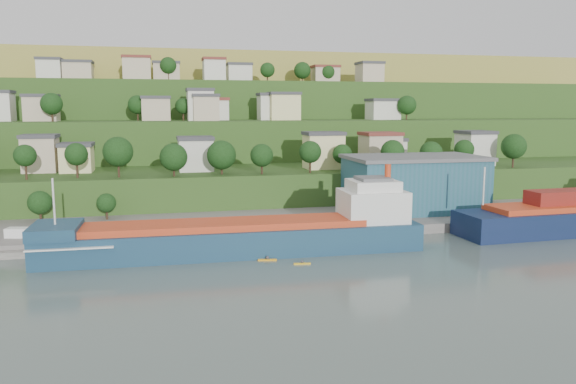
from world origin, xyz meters
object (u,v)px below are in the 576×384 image
object	(u,v)px
warehouse	(414,183)
cargo_ship_near	(247,238)
kayak_orange	(267,259)
caravan	(22,235)

from	to	relation	value
warehouse	cargo_ship_near	bearing A→B (deg)	-151.60
warehouse	kayak_orange	bearing A→B (deg)	-144.24
caravan	cargo_ship_near	bearing A→B (deg)	-4.24
cargo_ship_near	caravan	world-z (taller)	cargo_ship_near
cargo_ship_near	warehouse	distance (m)	48.91
warehouse	kayak_orange	xyz separation A→B (m)	(-40.51, -28.50, -8.20)
cargo_ship_near	kayak_orange	size ratio (longest dim) A/B	20.60
cargo_ship_near	caravan	size ratio (longest dim) A/B	12.35
caravan	kayak_orange	bearing A→B (deg)	-10.12
kayak_orange	warehouse	bearing A→B (deg)	45.77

